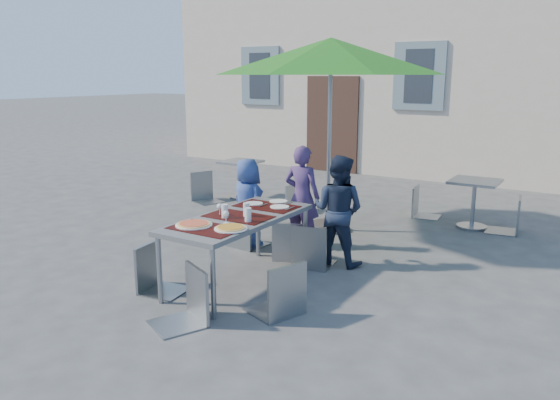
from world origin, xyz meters
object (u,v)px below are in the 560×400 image
Objects in this scene: bg_chair_r_1 at (513,193)px; chair_0 at (243,205)px; bg_chair_l_1 at (422,184)px; bg_chair_l_0 at (204,169)px; pizza_near_right at (231,228)px; chair_3 at (155,240)px; chair_1 at (290,217)px; dining_table at (238,221)px; patio_umbrella at (331,57)px; child_1 at (302,197)px; cafe_table_1 at (474,196)px; pizza_near_left at (194,224)px; chair_5 at (185,263)px; child_2 at (338,210)px; chair_4 at (280,256)px; chair_2 at (312,220)px; cafe_table_0 at (241,174)px; bg_chair_r_0 at (285,181)px; child_0 at (248,202)px.

chair_0 is at bearing -137.88° from bg_chair_r_1.
bg_chair_r_1 is (1.38, -0.24, 0.06)m from bg_chair_l_1.
bg_chair_l_0 is at bearing -164.75° from bg_chair_l_1.
chair_3 reaches higher than pizza_near_right.
dining_table is at bearing -94.69° from chair_1.
chair_1 is 0.29× the size of patio_umbrella.
cafe_table_1 is at bearing -132.19° from child_1.
dining_table is at bearing 73.71° from pizza_near_left.
pizza_near_right is at bearing 84.55° from chair_5.
child_2 is 1.32× the size of chair_4.
child_2 is 1.45× the size of bg_chair_l_1.
pizza_near_right is 0.89m from chair_3.
bg_chair_l_0 is at bearing 134.95° from dining_table.
cafe_table_0 is at bearing 138.31° from chair_2.
chair_5 is 5.22m from cafe_table_0.
cafe_table_1 is 0.73× the size of bg_chair_r_1.
bg_chair_r_0 is at bearing 109.56° from chair_5.
cafe_table_0 is 0.79× the size of bg_chair_r_0.
chair_3 is (-1.23, -1.79, -0.10)m from child_2.
dining_table is 1.88× the size of chair_2.
child_2 is 1.64m from chair_4.
chair_3 is at bearing -122.88° from bg_chair_r_1.
child_2 reaches higher than chair_5.
bg_chair_r_1 is at bearing -118.80° from child_0.
pizza_near_right is at bearing 12.97° from chair_3.
chair_2 is 1.93m from chair_5.
child_0 is 1.68× the size of cafe_table_0.
chair_3 is at bearing -133.30° from dining_table.
chair_3 reaches higher than pizza_near_left.
cafe_table_1 is at bearing 65.53° from dining_table.
bg_chair_r_1 is (2.29, 1.28, -1.88)m from patio_umbrella.
chair_1 reaches higher than pizza_near_right.
child_1 is 1.42× the size of chair_3.
cafe_table_0 is at bearing 125.67° from dining_table.
dining_table is 1.58× the size of child_0.
patio_umbrella reaches higher than bg_chair_r_1.
cafe_table_1 is at bearing 62.13° from chair_3.
chair_1 is (-0.55, -0.20, -0.12)m from child_2.
dining_table is 1.87× the size of chair_5.
chair_1 is at bearing -81.76° from patio_umbrella.
child_1 is 3.10m from bg_chair_r_1.
bg_chair_l_0 is at bearing -170.82° from cafe_table_1.
chair_5 is at bearing 132.18° from child_0.
chair_2 is at bearing 81.34° from pizza_near_right.
cafe_table_0 is (-2.34, 1.08, -2.01)m from patio_umbrella.
chair_3 reaches higher than cafe_table_1.
chair_1 is 3.01m from bg_chair_l_1.
dining_table is 1.31m from child_2.
chair_0 is at bearing 112.77° from chair_5.
dining_table is 0.89m from chair_3.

